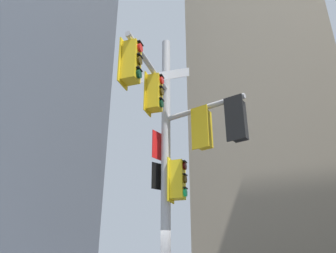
# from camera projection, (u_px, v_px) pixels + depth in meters

# --- Properties ---
(building_mid_block) EXTENTS (12.47, 12.47, 47.57)m
(building_mid_block) POSITION_uv_depth(u_px,v_px,m) (259.00, 47.00, 35.63)
(building_mid_block) COLOR tan
(building_mid_block) RESTS_ON ground
(signal_pole_assembly) EXTENTS (3.07, 3.05, 8.23)m
(signal_pole_assembly) POSITION_uv_depth(u_px,v_px,m) (174.00, 140.00, 8.42)
(signal_pole_assembly) COLOR #B2B2B5
(signal_pole_assembly) RESTS_ON ground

